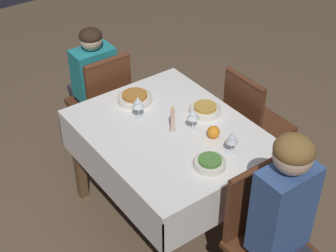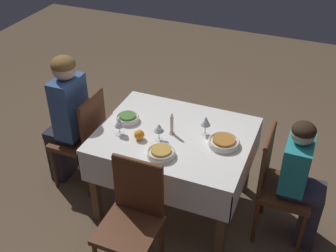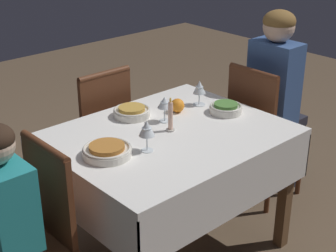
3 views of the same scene
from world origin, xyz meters
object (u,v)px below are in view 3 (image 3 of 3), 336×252
Objects in this scene: wine_glass_west at (199,88)px; bowl_east at (107,150)px; wine_glass_east at (147,129)px; candle_centerpiece at (171,118)px; chair_west at (261,127)px; wine_glass_south at (165,103)px; bowl_south at (132,112)px; chair_east at (30,235)px; orange_fruit at (177,105)px; chair_south at (97,129)px; bowl_west at (226,108)px; person_adult_denim at (278,93)px; dining_table at (168,150)px.

wine_glass_west is 0.64× the size of bowl_east.
wine_glass_east is 0.25m from candle_centerpiece.
chair_west is 6.47× the size of wine_glass_south.
bowl_south is 0.21m from wine_glass_south.
chair_west is at bearing -178.40° from candle_centerpiece.
chair_west is 5.01× the size of candle_centerpiece.
wine_glass_west is (-1.19, -0.17, 0.33)m from chair_east.
orange_fruit is at bearing -164.91° from bowl_east.
chair_west is 5.82× the size of wine_glass_east.
wine_glass_west reaches higher than bowl_east.
bowl_west is (-0.38, 0.72, 0.25)m from chair_south.
bowl_east is at bearing 13.84° from wine_glass_south.
chair_south is at bearing -62.17° from bowl_west.
orange_fruit is (-0.14, -0.05, -0.06)m from wine_glass_south.
candle_centerpiece is at bearing 89.21° from chair_south.
candle_centerpiece is 0.25m from orange_fruit.
wine_glass_south is at bearing 84.33° from person_adult_denim.
wine_glass_east is (0.24, 0.78, 0.34)m from chair_south.
chair_west is 6.21× the size of wine_glass_west.
chair_south is at bearing 54.33° from person_adult_denim.
person_adult_denim reaches higher than chair_south.
chair_west is 1.00× the size of chair_east.
chair_west is 0.48m from bowl_west.
dining_table is 6.41× the size of bowl_west.
chair_west reaches higher than bowl_south.
chair_west is at bearing 167.17° from orange_fruit.
dining_table is 1.28× the size of chair_south.
wine_glass_west is 0.31m from wine_glass_south.
chair_west is at bearing -177.88° from dining_table.
candle_centerpiece reaches higher than chair_east.
candle_centerpiece is 2.33× the size of orange_fruit.
wine_glass_south is at bearing -124.09° from dining_table.
bowl_west and bowl_south have the same top height.
bowl_west is 0.90× the size of bowl_south.
chair_south is (-0.84, -0.71, 0.00)m from chair_east.
wine_glass_south is (-0.89, -0.13, 0.33)m from chair_east.
wine_glass_east is (0.60, 0.24, 0.01)m from wine_glass_west.
wine_glass_south is 0.16m from orange_fruit.
chair_south is 5.01× the size of candle_centerpiece.
bowl_west is 0.37m from wine_glass_south.
wine_glass_east is at bearing 96.37° from chair_west.
dining_table is at bearing 92.12° from chair_west.
wine_glass_east is at bearing 22.30° from wine_glass_west.
wine_glass_east is at bearing 72.65° from chair_south.
dining_table is at bearing 91.61° from bowl_south.
person_adult_denim reaches higher than bowl_west.
person_adult_denim is 0.60m from wine_glass_west.
chair_west is 1.22m from bowl_east.
orange_fruit is at bearing 79.63° from person_adult_denim.
chair_east is 0.69m from wine_glass_east.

